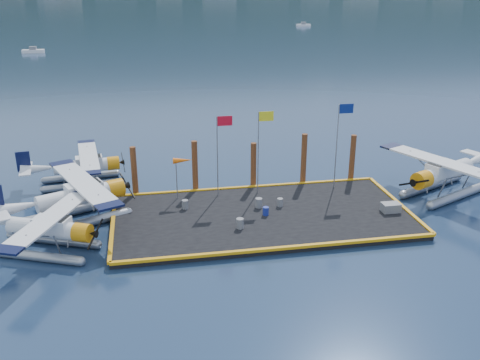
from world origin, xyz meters
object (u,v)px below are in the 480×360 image
object	(u,v)px
windsock	(183,161)
drum_2	(280,202)
drum_0	(185,204)
drum_5	(259,203)
seaplane_d	(444,175)
piling_4	(352,159)
seaplane_a	(47,231)
piling_1	(195,168)
piling_0	(134,173)
drum_1	(266,211)
flagpole_yellow	(261,140)
piling_2	(253,167)
crate	(391,207)
seaplane_c	(85,168)
drum_3	(240,223)
piling_3	(304,161)
flagpole_red	(220,144)
seaplane_b	(79,199)
flagpole_blue	(340,133)

from	to	relation	value
windsock	drum_2	bearing A→B (deg)	-22.71
drum_0	drum_5	distance (m)	5.16
seaplane_d	piling_4	bearing A→B (deg)	33.00
seaplane_a	piling_1	world-z (taller)	piling_1
piling_0	drum_0	bearing A→B (deg)	-46.14
drum_1	piling_0	world-z (taller)	piling_0
flagpole_yellow	piling_2	size ratio (longest dim) A/B	1.63
drum_1	windsock	distance (m)	7.05
piling_1	crate	bearing A→B (deg)	-27.27
seaplane_c	crate	xyz separation A→B (m)	(21.22, -10.22, -0.66)
piling_0	seaplane_c	bearing A→B (deg)	137.23
seaplane_a	drum_3	world-z (taller)	seaplane_a
windsock	piling_4	distance (m)	13.68
seaplane_a	piling_3	bearing A→B (deg)	135.62
drum_0	flagpole_red	bearing A→B (deg)	34.62
seaplane_c	piling_2	xyz separation A→B (m)	(12.91, -3.62, 0.53)
drum_5	piling_1	distance (m)	6.02
drum_0	flagpole_red	xyz separation A→B (m)	(2.81, 1.94, 3.68)
drum_1	crate	bearing A→B (deg)	-6.66
seaplane_d	piling_3	size ratio (longest dim) A/B	2.38
seaplane_c	piling_1	size ratio (longest dim) A/B	2.12
seaplane_b	drum_1	world-z (taller)	seaplane_b
piling_2	piling_4	bearing A→B (deg)	0.00
flagpole_yellow	flagpole_blue	bearing A→B (deg)	-0.00
piling_2	drum_5	bearing A→B (deg)	-96.54
drum_1	piling_2	size ratio (longest dim) A/B	0.15
drum_3	crate	size ratio (longest dim) A/B	0.55
seaplane_c	piling_0	xyz separation A→B (m)	(3.91, -3.62, 0.63)
drum_0	flagpole_blue	world-z (taller)	flagpole_blue
drum_3	piling_0	bearing A→B (deg)	132.26
drum_1	flagpole_red	distance (m)	6.00
piling_0	piling_4	distance (m)	17.00
drum_0	piling_1	size ratio (longest dim) A/B	0.15
drum_0	piling_2	size ratio (longest dim) A/B	0.16
seaplane_a	piling_0	size ratio (longest dim) A/B	2.23
crate	seaplane_b	bearing A→B (deg)	171.29
seaplane_d	drum_5	size ratio (longest dim) A/B	15.06
piling_3	flagpole_blue	bearing A→B (deg)	-36.07
drum_2	piling_1	xyz separation A→B (m)	(-5.52, 4.34, 1.41)
drum_1	piling_4	xyz separation A→B (m)	(8.30, 5.60, 1.31)
drum_1	piling_1	xyz separation A→B (m)	(-4.20, 5.60, 1.41)
flagpole_yellow	piling_0	world-z (taller)	flagpole_yellow
seaplane_a	drum_5	xyz separation A→B (m)	(13.64, 3.39, -0.68)
drum_2	flagpole_yellow	size ratio (longest dim) A/B	0.09
seaplane_d	drum_0	bearing A→B (deg)	64.71
seaplane_c	flagpole_red	distance (m)	11.78
drum_2	piling_4	bearing A→B (deg)	31.88
seaplane_a	piling_2	bearing A→B (deg)	141.19
piling_2	piling_3	size ratio (longest dim) A/B	0.88
drum_5	piling_1	xyz separation A→B (m)	(-4.01, 4.28, 1.36)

